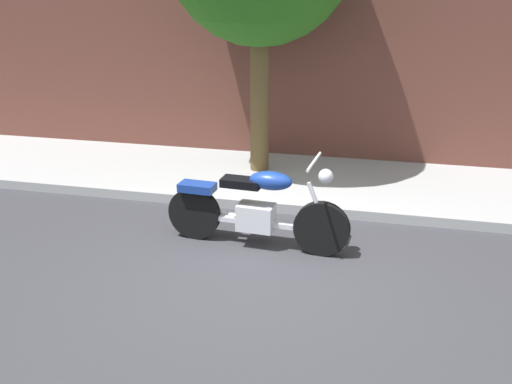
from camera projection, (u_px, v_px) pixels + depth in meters
name	position (u px, v px, depth m)	size (l,w,h in m)	color
ground_plane	(256.00, 273.00, 6.38)	(60.00, 60.00, 0.00)	#38383D
sidewalk	(299.00, 181.00, 9.09)	(25.04, 2.43, 0.14)	#A8A8A8
motorcycle	(256.00, 209.00, 6.89)	(2.28, 0.70, 1.16)	black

